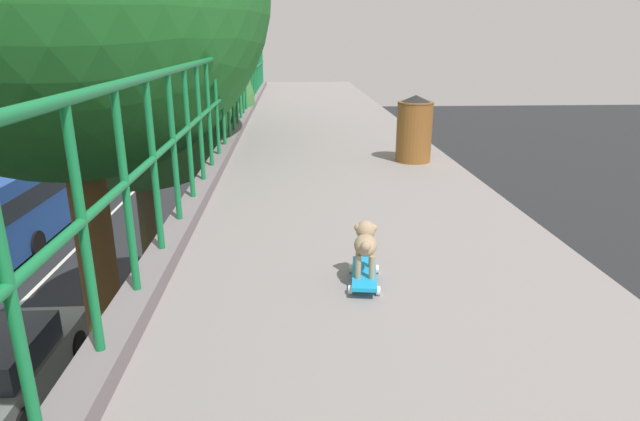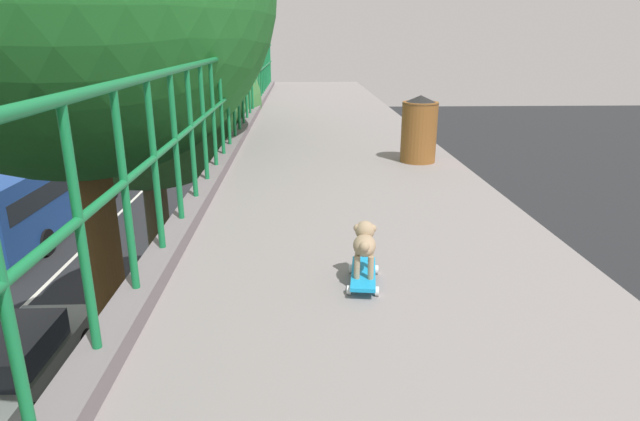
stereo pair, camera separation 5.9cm
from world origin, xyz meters
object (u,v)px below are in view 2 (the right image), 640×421
object	(u,v)px
toy_skateboard	(363,274)
small_dog	(365,242)
litter_bin	(419,128)
city_bus	(46,186)
car_grey_fifth	(14,364)

from	to	relation	value
toy_skateboard	small_dog	world-z (taller)	small_dog
toy_skateboard	litter_bin	distance (m)	3.64
city_bus	small_dog	world-z (taller)	small_dog
toy_skateboard	litter_bin	size ratio (longest dim) A/B	0.61
city_bus	car_grey_fifth	bearing A→B (deg)	-69.61
city_bus	toy_skateboard	size ratio (longest dim) A/B	22.39
small_dog	city_bus	bearing A→B (deg)	120.79
car_grey_fifth	small_dog	world-z (taller)	small_dog
car_grey_fifth	litter_bin	distance (m)	10.09
toy_skateboard	small_dog	bearing A→B (deg)	71.92
toy_skateboard	small_dog	size ratio (longest dim) A/B	1.53
toy_skateboard	city_bus	bearing A→B (deg)	120.77
city_bus	litter_bin	distance (m)	19.14
car_grey_fifth	city_bus	xyz separation A→B (m)	(-4.06, 10.93, 0.97)
litter_bin	toy_skateboard	bearing A→B (deg)	-107.38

